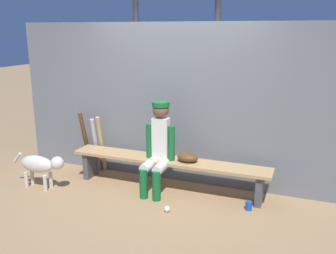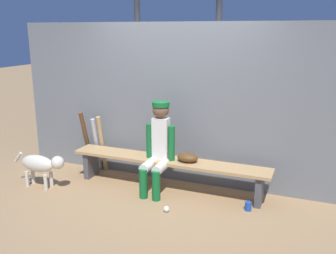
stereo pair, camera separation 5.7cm
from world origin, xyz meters
name	(u,v)px [view 2 (the right image)]	position (x,y,z in m)	size (l,w,h in m)	color
ground_plane	(168,189)	(0.00, 0.00, 0.00)	(30.00, 30.00, 0.00)	#9E7A51
chainlink_fence	(177,105)	(0.00, 0.36, 1.12)	(5.00, 0.03, 2.24)	slate
dugout_bench	(168,165)	(0.00, 0.00, 0.35)	(2.77, 0.36, 0.43)	tan
player_seated	(158,145)	(-0.10, -0.10, 0.65)	(0.41, 0.55, 1.22)	silver
baseball_glove	(188,157)	(0.28, 0.00, 0.49)	(0.28, 0.20, 0.12)	#593819
bat_wood_tan	(102,144)	(-1.17, 0.23, 0.45)	(0.06, 0.06, 0.89)	tan
bat_aluminum_silver	(97,144)	(-1.29, 0.26, 0.42)	(0.06, 0.06, 0.84)	#B7B7BC
bat_wood_dark	(87,140)	(-1.47, 0.26, 0.47)	(0.06, 0.06, 0.94)	brown
baseball	(166,209)	(0.23, -0.63, 0.04)	(0.07, 0.07, 0.07)	white
cup_on_ground	(248,206)	(1.14, -0.23, 0.06)	(0.08, 0.08, 0.11)	#1E47AD
cup_on_bench	(170,155)	(0.02, 0.00, 0.49)	(0.08, 0.08, 0.11)	red
dog	(41,164)	(-1.65, -0.59, 0.34)	(0.84, 0.20, 0.49)	beige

